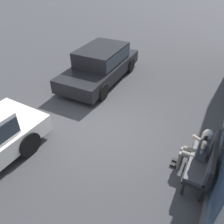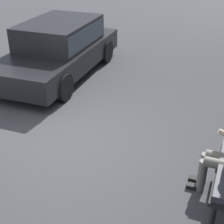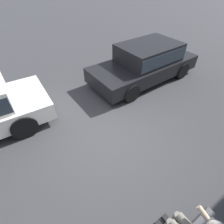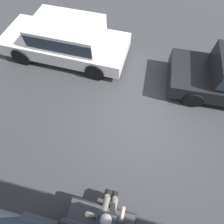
{
  "view_description": "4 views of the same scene",
  "coord_description": "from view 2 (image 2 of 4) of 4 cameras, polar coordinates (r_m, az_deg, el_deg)",
  "views": [
    {
      "loc": [
        4.42,
        2.6,
        4.47
      ],
      "look_at": [
        0.09,
        0.29,
        0.91
      ],
      "focal_mm": 35.0,
      "sensor_mm": 36.0,
      "label": 1
    },
    {
      "loc": [
        4.53,
        2.6,
        3.5
      ],
      "look_at": [
        -0.1,
        0.76,
        0.8
      ],
      "focal_mm": 55.0,
      "sensor_mm": 36.0,
      "label": 2
    },
    {
      "loc": [
        1.64,
        2.6,
        3.67
      ],
      "look_at": [
        -0.16,
        -0.03,
        0.89
      ],
      "focal_mm": 28.0,
      "sensor_mm": 36.0,
      "label": 3
    },
    {
      "loc": [
        0.18,
        2.6,
        4.94
      ],
      "look_at": [
        0.67,
        0.55,
        1.22
      ],
      "focal_mm": 28.0,
      "sensor_mm": 36.0,
      "label": 4
    }
  ],
  "objects": [
    {
      "name": "parked_car_near",
      "position": [
        9.17,
        -8.82,
        10.78
      ],
      "size": [
        4.36,
        1.96,
        1.39
      ],
      "color": "black",
      "rests_on": "ground_plane"
    },
    {
      "name": "ground_plane",
      "position": [
        6.29,
        -6.8,
        -5.56
      ],
      "size": [
        60.0,
        60.0,
        0.0
      ],
      "primitive_type": "plane",
      "color": "#38383A"
    }
  ]
}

